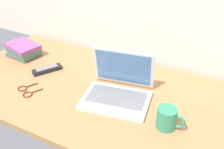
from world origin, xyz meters
name	(u,v)px	position (x,y,z in m)	size (l,w,h in m)	color
desk	(105,96)	(0.00, 0.00, 0.01)	(1.60, 0.76, 0.03)	#A87A4C
laptop	(118,89)	(0.07, 0.01, 0.08)	(0.35, 0.31, 0.22)	silver
coffee_mug	(167,118)	(0.34, -0.09, 0.08)	(0.12, 0.08, 0.09)	#338C66
remote_control_far	(47,69)	(-0.38, 0.03, 0.04)	(0.12, 0.16, 0.02)	black
eyeglasses	(26,91)	(-0.35, -0.17, 0.03)	(0.13, 0.13, 0.01)	#591E19
book_stack	(23,50)	(-0.63, 0.11, 0.07)	(0.22, 0.18, 0.08)	#595960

